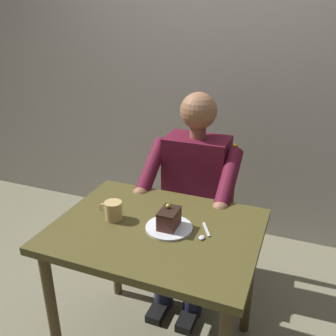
{
  "coord_description": "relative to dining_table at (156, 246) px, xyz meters",
  "views": [
    {
      "loc": [
        -0.56,
        1.28,
        1.63
      ],
      "look_at": [
        -0.02,
        -0.1,
        0.99
      ],
      "focal_mm": 39.02,
      "sensor_mm": 36.0,
      "label": 1
    }
  ],
  "objects": [
    {
      "name": "dining_table",
      "position": [
        0.0,
        0.0,
        0.0
      ],
      "size": [
        0.91,
        0.7,
        0.74
      ],
      "color": "#4E461E",
      "rests_on": "ground"
    },
    {
      "name": "dessert_plate",
      "position": [
        -0.06,
        -0.01,
        0.11
      ],
      "size": [
        0.21,
        0.21,
        0.01
      ],
      "primitive_type": "cylinder",
      "color": "white",
      "rests_on": "dining_table"
    },
    {
      "name": "coffee_cup",
      "position": [
        0.21,
        0.01,
        0.15
      ],
      "size": [
        0.12,
        0.08,
        0.09
      ],
      "color": "tan",
      "rests_on": "dining_table"
    },
    {
      "name": "dessert_spoon",
      "position": [
        -0.22,
        -0.02,
        0.11
      ],
      "size": [
        0.06,
        0.14,
        0.01
      ],
      "color": "silver",
      "rests_on": "dining_table"
    },
    {
      "name": "cake_slice",
      "position": [
        -0.06,
        -0.01,
        0.16
      ],
      "size": [
        0.08,
        0.11,
        0.1
      ],
      "color": "#552C23",
      "rests_on": "dessert_plate"
    },
    {
      "name": "cafe_rear_panel",
      "position": [
        0.0,
        -1.36,
        0.86
      ],
      "size": [
        6.4,
        0.12,
        3.0
      ],
      "primitive_type": "cube",
      "color": "#B2ACA2",
      "rests_on": "ground"
    },
    {
      "name": "seated_person",
      "position": [
        -0.0,
        -0.52,
        0.0
      ],
      "size": [
        0.53,
        0.58,
        1.23
      ],
      "color": "maroon",
      "rests_on": "ground"
    },
    {
      "name": "chair",
      "position": [
        0.0,
        -0.69,
        -0.15
      ],
      "size": [
        0.42,
        0.42,
        0.89
      ],
      "color": "#563B0D",
      "rests_on": "ground"
    }
  ]
}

